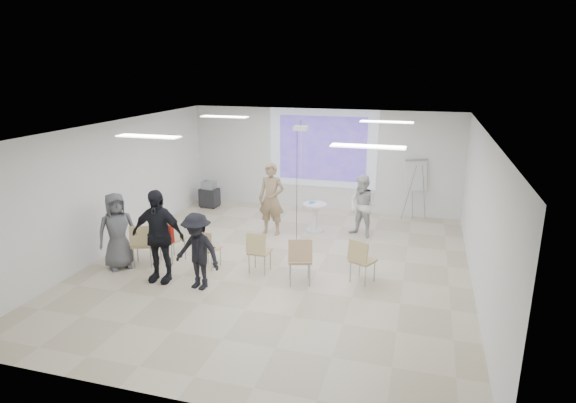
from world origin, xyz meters
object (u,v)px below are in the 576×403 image
(chair_far_left, at_px, (142,242))
(laptop, at_px, (210,247))
(audience_mid, at_px, (197,246))
(flipchart_easel, at_px, (416,175))
(chair_left_inner, at_px, (207,246))
(chair_right_far, at_px, (361,258))
(pedestal_table, at_px, (314,216))
(chair_right_inner, at_px, (300,257))
(player_right, at_px, (363,203))
(chair_left_mid, at_px, (169,236))
(player_left, at_px, (271,194))
(chair_center, at_px, (258,249))
(audience_outer, at_px, (117,227))
(audience_left, at_px, (157,229))
(av_cart, at_px, (209,195))

(chair_far_left, distance_m, laptop, 1.46)
(audience_mid, relative_size, flipchart_easel, 1.01)
(laptop, height_order, audience_mid, audience_mid)
(chair_left_inner, height_order, chair_right_far, chair_right_far)
(pedestal_table, height_order, chair_right_inner, chair_right_inner)
(player_right, height_order, laptop, player_right)
(chair_left_mid, xyz_separation_m, audience_mid, (1.21, -1.04, 0.28))
(player_right, xyz_separation_m, chair_left_inner, (-2.92, -2.91, -0.38))
(player_left, bearing_deg, chair_right_far, -39.06)
(player_left, bearing_deg, pedestal_table, 28.22)
(chair_far_left, xyz_separation_m, flipchart_easel, (5.52, 5.01, 0.70))
(player_right, relative_size, chair_center, 1.92)
(audience_outer, bearing_deg, player_right, -12.46)
(chair_right_far, relative_size, flipchart_easel, 0.54)
(flipchart_easel, bearing_deg, player_right, -148.44)
(chair_left_mid, height_order, audience_outer, audience_outer)
(chair_left_mid, xyz_separation_m, chair_right_far, (4.23, 0.04, -0.05))
(chair_far_left, bearing_deg, chair_center, -13.11)
(chair_right_far, bearing_deg, chair_center, -152.54)
(chair_center, bearing_deg, chair_right_far, 4.95)
(chair_right_far, height_order, flipchart_easel, flipchart_easel)
(pedestal_table, bearing_deg, chair_left_mid, -133.05)
(pedestal_table, xyz_separation_m, flipchart_easel, (2.46, 1.78, 0.84))
(chair_center, bearing_deg, chair_right_inner, -14.25)
(pedestal_table, relative_size, chair_right_inner, 0.78)
(chair_left_mid, xyz_separation_m, audience_outer, (-0.86, -0.61, 0.34))
(chair_far_left, height_order, flipchart_easel, flipchart_easel)
(player_right, xyz_separation_m, audience_mid, (-2.68, -3.83, -0.01))
(player_right, xyz_separation_m, chair_far_left, (-4.32, -3.19, -0.32))
(pedestal_table, xyz_separation_m, player_right, (1.25, -0.05, 0.45))
(pedestal_table, height_order, chair_far_left, chair_far_left)
(player_right, bearing_deg, flipchart_easel, 82.45)
(player_left, xyz_separation_m, audience_mid, (-0.41, -3.38, -0.18))
(laptop, relative_size, audience_left, 0.14)
(pedestal_table, xyz_separation_m, audience_mid, (-1.43, -3.87, 0.44))
(chair_center, bearing_deg, pedestal_table, 81.43)
(chair_left_mid, relative_size, chair_right_far, 1.09)
(audience_mid, distance_m, flipchart_easel, 6.87)
(player_right, relative_size, laptop, 5.64)
(player_left, xyz_separation_m, chair_right_far, (2.60, -2.29, -0.51))
(chair_far_left, height_order, chair_left_inner, chair_far_left)
(chair_left_inner, bearing_deg, pedestal_table, 71.57)
(chair_right_inner, bearing_deg, audience_mid, -177.24)
(chair_left_inner, distance_m, chair_right_inner, 2.12)
(audience_outer, distance_m, av_cart, 4.77)
(chair_right_inner, distance_m, audience_outer, 3.97)
(chair_far_left, relative_size, chair_right_inner, 0.95)
(player_left, relative_size, chair_left_inner, 2.47)
(chair_left_inner, distance_m, laptop, 0.10)
(laptop, bearing_deg, chair_right_inner, -177.73)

